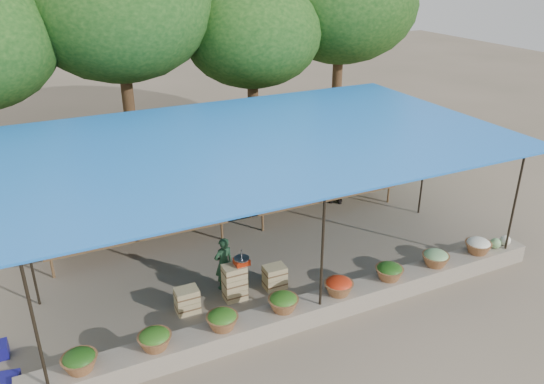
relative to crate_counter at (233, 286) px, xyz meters
name	(u,v)px	position (x,y,z in m)	size (l,w,h in m)	color
ground	(257,251)	(1.20, 1.51, -0.31)	(60.00, 60.00, 0.00)	#655D4A
stone_curb	(316,308)	(1.20, -1.24, -0.11)	(10.60, 0.55, 0.40)	gray
stall_canopy	(255,143)	(1.20, 1.57, 2.37)	(10.80, 6.60, 2.82)	black
produce_baskets	(312,294)	(1.10, -1.24, 0.25)	(8.98, 0.58, 0.34)	brown
netting_backdrop	(210,159)	(1.20, 4.66, 0.94)	(10.60, 0.06, 2.50)	#163F17
tree_row	(188,17)	(1.71, 7.60, 4.39)	(16.51, 5.50, 7.12)	#392914
fruit_table_left	(137,226)	(-1.29, 2.86, 0.30)	(4.21, 0.95, 0.93)	#492C1D
fruit_table_right	(321,189)	(3.71, 2.86, 0.30)	(4.21, 0.95, 0.93)	#492C1D
crate_counter	(233,286)	(0.00, 0.00, 0.00)	(2.35, 0.35, 0.77)	tan
weighing_scale	(242,261)	(0.19, 0.00, 0.54)	(0.31, 0.31, 0.33)	#B0290E
vendor_seated	(224,263)	(-0.03, 0.45, 0.28)	(0.43, 0.28, 1.18)	#183520
customer_left	(128,213)	(-1.38, 3.36, 0.44)	(0.73, 0.57, 1.50)	slate
customer_mid	(278,179)	(2.69, 3.44, 0.54)	(1.10, 0.63, 1.71)	slate
customer_right	(336,173)	(4.34, 3.12, 0.56)	(1.02, 0.42, 1.73)	slate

